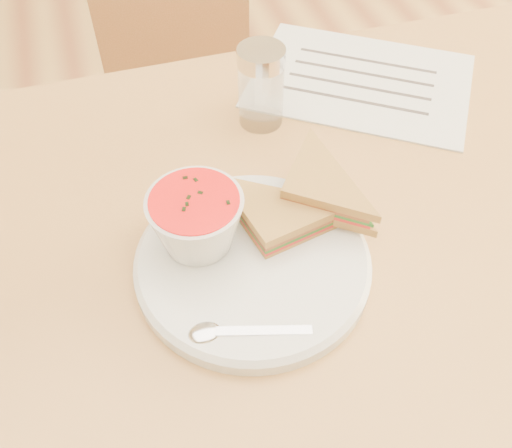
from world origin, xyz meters
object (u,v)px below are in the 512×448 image
object	(u,v)px
soup_bowl	(197,223)
condiment_shaker	(261,87)
plate	(253,263)
chair_far	(189,124)
dining_table	(307,347)

from	to	relation	value
soup_bowl	condiment_shaker	size ratio (longest dim) A/B	0.91
plate	chair_far	bearing A→B (deg)	85.97
soup_bowl	condiment_shaker	world-z (taller)	condiment_shaker
plate	condiment_shaker	distance (m)	0.26
chair_far	soup_bowl	world-z (taller)	soup_bowl
dining_table	condiment_shaker	xyz separation A→B (m)	(-0.03, 0.17, 0.43)
chair_far	plate	distance (m)	0.78
plate	condiment_shaker	bearing A→B (deg)	70.74
dining_table	chair_far	xyz separation A→B (m)	(-0.07, 0.62, 0.02)
chair_far	plate	bearing A→B (deg)	90.51
plate	soup_bowl	bearing A→B (deg)	143.56
chair_far	condiment_shaker	world-z (taller)	condiment_shaker
soup_bowl	condiment_shaker	bearing A→B (deg)	56.36
plate	soup_bowl	size ratio (longest dim) A/B	2.52
dining_table	plate	bearing A→B (deg)	-149.50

